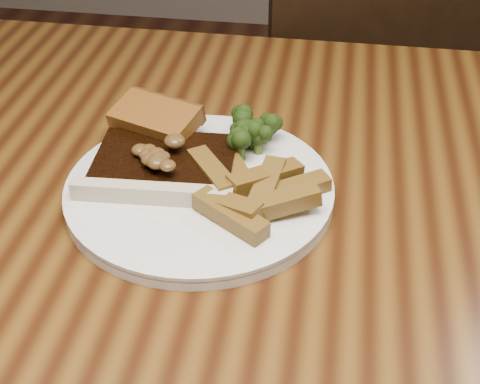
% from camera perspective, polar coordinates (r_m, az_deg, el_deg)
% --- Properties ---
extents(dining_table, '(1.60, 0.90, 0.75)m').
position_cam_1_polar(dining_table, '(0.75, -0.67, -7.73)').
color(dining_table, '#513210').
rests_on(dining_table, ground).
extents(chair_far, '(0.57, 0.57, 0.97)m').
position_cam_1_polar(chair_far, '(1.37, 10.81, 8.06)').
color(chair_far, black).
rests_on(chair_far, ground).
extents(plate, '(0.32, 0.32, 0.01)m').
position_cam_1_polar(plate, '(0.72, -3.46, 0.06)').
color(plate, white).
rests_on(plate, dining_table).
extents(steak, '(0.16, 0.12, 0.02)m').
position_cam_1_polar(steak, '(0.73, -6.48, 2.12)').
color(steak, black).
rests_on(steak, plate).
extents(steak_bone, '(0.17, 0.03, 0.02)m').
position_cam_1_polar(steak_bone, '(0.69, -7.52, -0.38)').
color(steak_bone, '#B9AE8F').
rests_on(steak_bone, plate).
extents(mushroom_pile, '(0.07, 0.07, 0.03)m').
position_cam_1_polar(mushroom_pile, '(0.71, -6.75, 3.40)').
color(mushroom_pile, '#533B1A').
rests_on(mushroom_pile, steak).
extents(garlic_bread, '(0.11, 0.08, 0.02)m').
position_cam_1_polar(garlic_bread, '(0.79, -7.16, 5.08)').
color(garlic_bread, brown).
rests_on(garlic_bread, plate).
extents(potato_wedges, '(0.11, 0.11, 0.02)m').
position_cam_1_polar(potato_wedges, '(0.69, 1.04, 0.45)').
color(potato_wedges, brown).
rests_on(potato_wedges, plate).
extents(broccoli_cluster, '(0.06, 0.06, 0.04)m').
position_cam_1_polar(broccoli_cluster, '(0.76, 1.23, 4.91)').
color(broccoli_cluster, '#1F320B').
rests_on(broccoli_cluster, plate).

